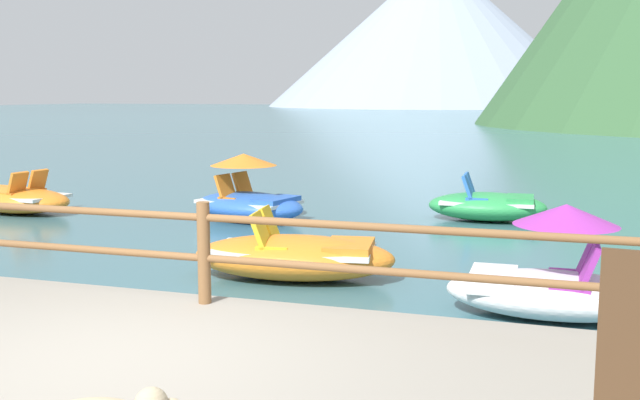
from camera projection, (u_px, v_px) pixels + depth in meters
ground_plane at (506, 134)px, 43.27m from camera, size 200.00×200.00×0.00m
dock_railing at (204, 242)px, 6.91m from camera, size 23.92×0.12×0.95m
pedal_boat_0 at (488, 206)px, 13.86m from camera, size 2.19×1.28×0.86m
pedal_boat_2 at (553, 281)px, 7.86m from camera, size 2.21×1.16×1.20m
pedal_boat_3 at (15, 199)px, 14.79m from camera, size 2.68×1.56×0.85m
pedal_boat_4 at (249, 198)px, 13.85m from camera, size 2.49×1.79×1.23m
pedal_boat_5 at (295, 256)px, 9.51m from camera, size 2.72×1.57×0.88m
distant_peak at (436, 32)px, 129.97m from camera, size 58.12×58.12×25.72m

